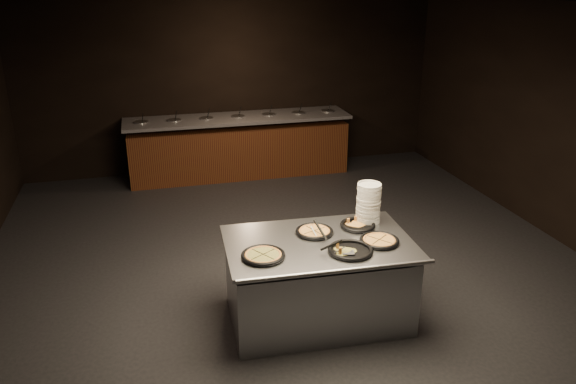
% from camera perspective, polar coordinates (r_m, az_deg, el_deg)
% --- Properties ---
extents(room, '(7.02, 8.02, 2.92)m').
position_cam_1_polar(room, '(5.86, 0.78, 3.98)').
color(room, black).
rests_on(room, ground).
extents(salad_bar, '(3.70, 0.83, 1.18)m').
position_cam_1_polar(salad_bar, '(9.48, -4.98, 4.30)').
color(salad_bar, brown).
rests_on(salad_bar, ground).
extents(serving_counter, '(1.81, 1.21, 0.84)m').
position_cam_1_polar(serving_counter, '(5.52, 3.05, -9.10)').
color(serving_counter, '#B8BABF').
rests_on(serving_counter, ground).
extents(plate_stack, '(0.24, 0.24, 0.41)m').
position_cam_1_polar(plate_stack, '(5.69, 8.18, -1.12)').
color(plate_stack, white).
rests_on(plate_stack, serving_counter).
extents(pan_veggie_whole, '(0.40, 0.40, 0.04)m').
position_cam_1_polar(pan_veggie_whole, '(5.01, -2.54, -6.44)').
color(pan_veggie_whole, black).
rests_on(pan_veggie_whole, serving_counter).
extents(pan_cheese_whole, '(0.37, 0.37, 0.04)m').
position_cam_1_polar(pan_cheese_whole, '(5.46, 2.70, -4.02)').
color(pan_cheese_whole, black).
rests_on(pan_cheese_whole, serving_counter).
extents(pan_cheese_slices_a, '(0.35, 0.35, 0.04)m').
position_cam_1_polar(pan_cheese_slices_a, '(5.63, 7.10, -3.36)').
color(pan_cheese_slices_a, black).
rests_on(pan_cheese_slices_a, serving_counter).
extents(pan_cheese_slices_b, '(0.41, 0.41, 0.04)m').
position_cam_1_polar(pan_cheese_slices_b, '(5.13, 6.36, -5.89)').
color(pan_cheese_slices_b, black).
rests_on(pan_cheese_slices_b, serving_counter).
extents(pan_veggie_slices, '(0.37, 0.37, 0.04)m').
position_cam_1_polar(pan_veggie_slices, '(5.34, 9.26, -4.88)').
color(pan_veggie_slices, black).
rests_on(pan_veggie_slices, serving_counter).
extents(server_left, '(0.18, 0.33, 0.17)m').
position_cam_1_polar(server_left, '(5.34, 2.94, -3.92)').
color(server_left, '#B8BABF').
rests_on(server_left, serving_counter).
extents(server_right, '(0.31, 0.13, 0.15)m').
position_cam_1_polar(server_right, '(5.05, 4.95, -5.63)').
color(server_right, '#B8BABF').
rests_on(server_right, serving_counter).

